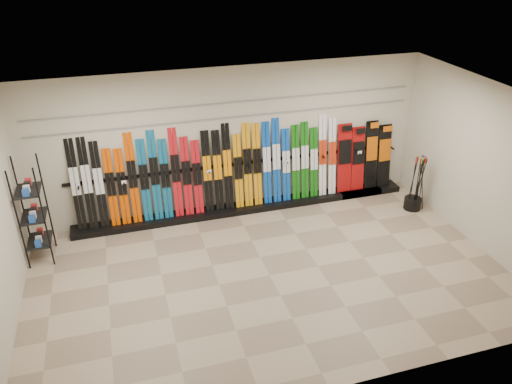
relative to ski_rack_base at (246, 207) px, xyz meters
name	(u,v)px	position (x,y,z in m)	size (l,w,h in m)	color
floor	(270,275)	(-0.22, -2.28, -0.06)	(8.00, 8.00, 0.00)	#85705B
back_wall	(232,141)	(-0.22, 0.22, 1.44)	(8.00, 8.00, 0.00)	beige
right_wall	(485,167)	(3.78, -2.28, 1.44)	(5.00, 5.00, 0.00)	beige
ceiling	(273,106)	(-0.22, -2.28, 2.94)	(8.00, 8.00, 0.00)	silver
ski_rack_base	(246,207)	(0.00, 0.00, 0.00)	(8.00, 0.40, 0.12)	black
skis	(212,171)	(-0.69, 0.08, 0.90)	(5.38, 0.30, 1.81)	black
snowboards	(364,157)	(2.69, 0.07, 0.79)	(1.28, 0.23, 1.51)	#990C0C
accessory_rack	(33,212)	(-3.97, -0.58, 0.88)	(0.40, 0.60, 1.88)	black
pole_bin	(412,203)	(3.38, -0.95, 0.07)	(0.35, 0.35, 0.25)	black
ski_poles	(418,183)	(3.40, -0.99, 0.55)	(0.30, 0.24, 1.18)	black
slatwall_rail_0	(232,118)	(-0.22, 0.20, 1.94)	(7.60, 0.02, 0.03)	gray
slatwall_rail_1	(231,103)	(-0.22, 0.20, 2.24)	(7.60, 0.02, 0.03)	gray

